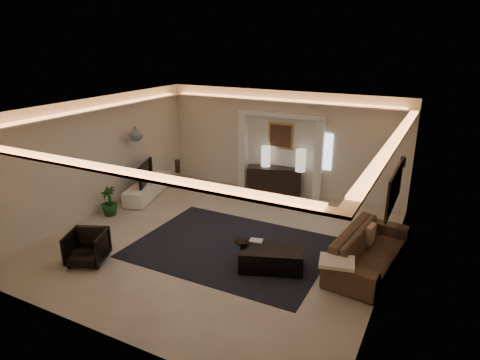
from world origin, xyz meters
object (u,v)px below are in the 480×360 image
at_px(console, 274,180).
at_px(armchair, 87,247).
at_px(coffee_table, 271,259).
at_px(sofa, 369,250).

xyz_separation_m(console, armchair, (-1.77, -5.30, -0.07)).
height_order(console, coffee_table, console).
bearing_deg(coffee_table, console, 91.53).
relative_size(console, armchair, 2.09).
bearing_deg(console, armchair, -126.46).
bearing_deg(armchair, sofa, 2.47).
bearing_deg(sofa, console, 54.40).
distance_m(coffee_table, armchair, 3.63).
bearing_deg(sofa, coffee_table, 126.25).
bearing_deg(armchair, console, 48.43).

